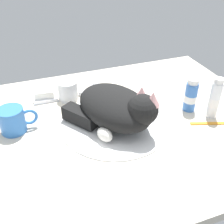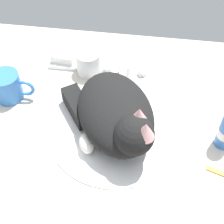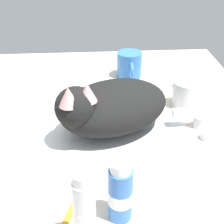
{
  "view_description": "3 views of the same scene",
  "coord_description": "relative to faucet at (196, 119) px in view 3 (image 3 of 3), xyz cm",
  "views": [
    {
      "loc": [
        -26.11,
        -69.6,
        55.42
      ],
      "look_at": [
        -1.44,
        -1.42,
        5.95
      ],
      "focal_mm": 44.24,
      "sensor_mm": 36.0,
      "label": 1
    },
    {
      "loc": [
        6.64,
        -54.15,
        71.65
      ],
      "look_at": [
        -0.79,
        -0.62,
        7.45
      ],
      "focal_mm": 53.68,
      "sensor_mm": 36.0,
      "label": 2
    },
    {
      "loc": [
        71.4,
        -5.56,
        47.86
      ],
      "look_at": [
        1.93,
        -0.63,
        6.39
      ],
      "focal_mm": 54.66,
      "sensor_mm": 36.0,
      "label": 3
    }
  ],
  "objects": [
    {
      "name": "cat",
      "position": [
        0.42,
        -22.19,
        4.99
      ],
      "size": [
        30.25,
        32.75,
        15.39
      ],
      "color": "black",
      "rests_on": "sink_basin"
    },
    {
      "name": "soap_bar",
      "position": [
        -19.57,
        2.74,
        0.4
      ],
      "size": [
        7.44,
        4.8,
        2.69
      ],
      "primitive_type": "cube",
      "rotation": [
        0.0,
        0.0,
        -0.11
      ],
      "color": "white",
      "rests_on": "soap_dish"
    },
    {
      "name": "toothpaste_bottle",
      "position": [
        28.07,
        -21.86,
        3.56
      ],
      "size": [
        4.42,
        4.42,
        12.31
      ],
      "color": "#3870C6",
      "rests_on": "ground_plane"
    },
    {
      "name": "sink_basin",
      "position": [
        0.0,
        -20.85,
        -1.72
      ],
      "size": [
        36.48,
        36.48,
        0.85
      ],
      "primitive_type": "cylinder",
      "color": "white",
      "rests_on": "ground_plane"
    },
    {
      "name": "mouthwash_bottle",
      "position": [
        33.12,
        -28.04,
        4.7
      ],
      "size": [
        3.66,
        3.66,
        14.66
      ],
      "color": "white",
      "rests_on": "ground_plane"
    },
    {
      "name": "coffee_mug",
      "position": [
        -31.57,
        -13.38,
        1.98
      ],
      "size": [
        12.15,
        8.14,
        8.26
      ],
      "color": "#3372C6",
      "rests_on": "ground_plane"
    },
    {
      "name": "soap_dish",
      "position": [
        -19.57,
        2.74,
        -1.55
      ],
      "size": [
        9.0,
        6.4,
        1.2
      ],
      "primitive_type": "cube",
      "color": "white",
      "rests_on": "ground_plane"
    },
    {
      "name": "faucet",
      "position": [
        0.0,
        0.0,
        0.0
      ],
      "size": [
        13.76,
        9.1,
        5.16
      ],
      "color": "silver",
      "rests_on": "ground_plane"
    },
    {
      "name": "ground_plane",
      "position": [
        0.0,
        -20.85,
        -3.65
      ],
      "size": [
        110.0,
        82.5,
        3.0
      ],
      "primitive_type": "cube",
      "color": "beige"
    },
    {
      "name": "rinse_cup",
      "position": [
        -11.0,
        0.12,
        1.52
      ],
      "size": [
        7.37,
        7.37,
        7.35
      ],
      "color": "white",
      "rests_on": "ground_plane"
    }
  ]
}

